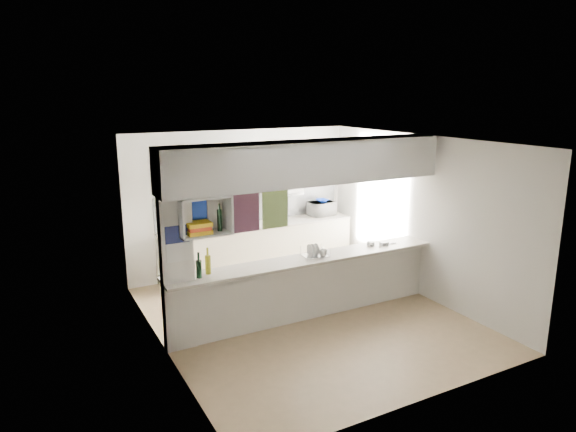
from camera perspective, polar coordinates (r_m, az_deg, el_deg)
floor at (r=7.73m, az=2.09°, el=-11.20°), size 4.80×4.80×0.00m
ceiling at (r=7.05m, az=2.27°, el=8.37°), size 4.80×4.80×0.00m
wall_back at (r=9.37m, az=-5.25°, el=1.59°), size 4.20×0.00×4.20m
wall_left at (r=6.52m, az=-14.02°, el=-4.14°), size 0.00×4.80×4.80m
wall_right at (r=8.51m, az=14.48°, el=-0.03°), size 0.00×4.80×4.80m
servery_partition at (r=7.11m, az=0.99°, el=0.75°), size 4.20×0.50×2.60m
cubby_shelf at (r=6.49m, az=-9.54°, el=-0.22°), size 0.65×0.35×0.50m
kitchen_run at (r=9.31m, az=-3.65°, el=-1.47°), size 3.60×0.63×2.24m
microwave at (r=9.91m, az=3.76°, el=0.82°), size 0.51×0.37×0.27m
bowl at (r=9.86m, az=3.82°, el=1.72°), size 0.23×0.23×0.06m
dish_rack at (r=7.47m, az=3.03°, el=-3.89°), size 0.38×0.29×0.20m
cup at (r=7.44m, az=3.91°, el=-4.09°), size 0.13×0.13×0.10m
wine_bottles at (r=6.75m, az=-9.36°, el=-5.52°), size 0.22×0.15×0.36m
plastic_tubs at (r=8.11m, az=9.82°, el=-3.02°), size 0.48×0.21×0.06m
utensil_jar at (r=9.15m, az=-5.61°, el=-0.75°), size 0.09×0.09×0.13m
knife_block at (r=9.11m, az=-6.70°, el=-0.67°), size 0.11×0.10×0.18m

